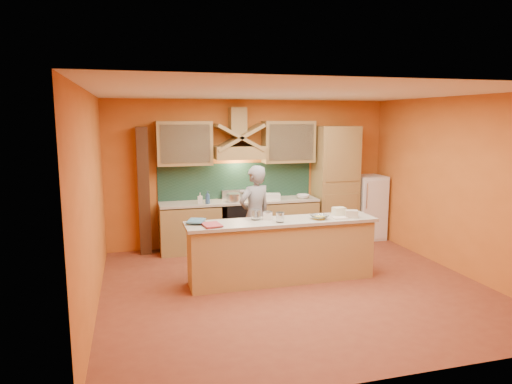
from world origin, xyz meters
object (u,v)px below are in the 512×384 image
object	(u,v)px
fridge	(368,207)
person	(255,215)
mixing_bowl	(319,217)
kitchen_scale	(268,216)
stove	(240,225)

from	to	relation	value
fridge	person	bearing A→B (deg)	-159.53
person	mixing_bowl	bearing A→B (deg)	105.38
person	kitchen_scale	bearing A→B (deg)	67.60
person	kitchen_scale	world-z (taller)	person
person	mixing_bowl	size ratio (longest dim) A/B	6.44
fridge	kitchen_scale	world-z (taller)	fridge
stove	person	bearing A→B (deg)	-88.71
stove	mixing_bowl	bearing A→B (deg)	-68.96
fridge	mixing_bowl	bearing A→B (deg)	-134.24
fridge	kitchen_scale	size ratio (longest dim) A/B	10.25
stove	fridge	bearing A→B (deg)	0.00
fridge	kitchen_scale	bearing A→B (deg)	-146.31
stove	fridge	distance (m)	2.71
stove	mixing_bowl	size ratio (longest dim) A/B	3.45
fridge	mixing_bowl	distance (m)	2.79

